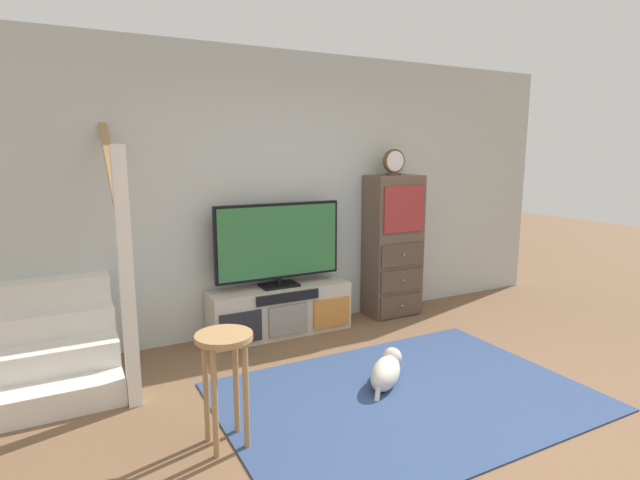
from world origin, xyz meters
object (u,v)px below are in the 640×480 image
Objects in this scene: television at (279,243)px; side_cabinet at (393,246)px; dog at (386,371)px; desk_clock at (394,162)px; bar_stool_near at (225,363)px; media_console at (281,311)px.

side_cabinet reaches higher than television.
side_cabinet is 3.25× the size of dog.
side_cabinet is at bearing 53.01° from dog.
bar_stool_near is (-2.31, -1.56, -1.12)m from desk_clock.
dog is at bearing -78.33° from media_console.
side_cabinet is 1.84m from dog.
bar_stool_near reaches higher than media_console.
dog is at bearing 8.35° from bar_stool_near.
bar_stool_near is at bearing -146.05° from desk_clock.
side_cabinet is 2.83m from bar_stool_near.
dog is (-1.01, -1.37, -1.53)m from desk_clock.
television is at bearing 90.00° from media_console.
desk_clock is 0.58× the size of dog.
desk_clock reaches higher than television.
desk_clock reaches higher than bar_stool_near.
side_cabinet is at bearing 27.18° from desk_clock.
media_console is 1.40m from dog.
dog is (0.28, -1.39, -0.79)m from television.
bar_stool_near is 1.52× the size of dog.
desk_clock is at bearing -1.27° from television.
side_cabinet reaches higher than media_console.
desk_clock is 2.29m from dog.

